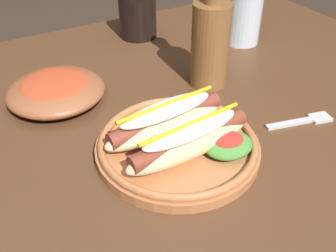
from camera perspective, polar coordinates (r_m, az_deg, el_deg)
dining_table at (r=0.79m, az=0.17°, el=-2.67°), size 1.17×0.83×0.74m
hot_dog_plate at (r=0.58m, az=1.76°, el=-1.85°), size 0.25×0.25×0.08m
fork at (r=0.70m, az=19.45°, el=0.74°), size 0.12×0.05×0.00m
soda_cup at (r=0.96m, az=-4.50°, el=16.14°), size 0.09×0.09×0.11m
water_cup at (r=0.94m, az=11.01°, el=15.66°), size 0.08×0.08×0.13m
glass_bottle at (r=0.74m, az=6.29°, el=12.56°), size 0.07×0.07×0.24m
side_bowl at (r=0.73m, az=-16.24°, el=5.21°), size 0.18×0.18×0.05m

